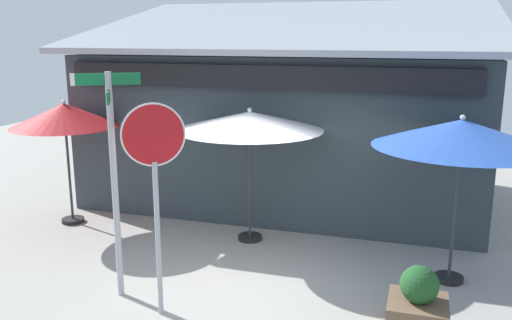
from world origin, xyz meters
name	(u,v)px	position (x,y,z in m)	size (l,w,h in m)	color
ground_plane	(239,278)	(0.00, 0.00, -0.05)	(28.00, 28.00, 0.10)	#9E9B93
cafe_building	(290,121)	(-0.32, 4.58, 1.75)	(8.86, 5.60, 4.56)	#333D42
street_sign_post	(113,164)	(-1.44, -1.15, 1.97)	(0.81, 0.75, 3.24)	#A8AAB2
stop_sign	(155,169)	(-0.63, -1.46, 2.05)	(0.70, 0.45, 2.90)	#A8AAB2
patio_umbrella_crimson_left	(65,116)	(-4.03, 1.32, 2.17)	(2.08, 2.08, 2.49)	black
patio_umbrella_ivory_center	(250,122)	(-0.31, 1.49, 2.22)	(2.64, 2.64, 2.47)	black
patio_umbrella_royal_blue_right	(461,134)	(3.17, 0.78, 2.31)	(2.57, 2.57, 2.60)	black
sidewalk_planter	(418,307)	(2.72, -0.93, 0.36)	(0.75, 0.75, 0.91)	brown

